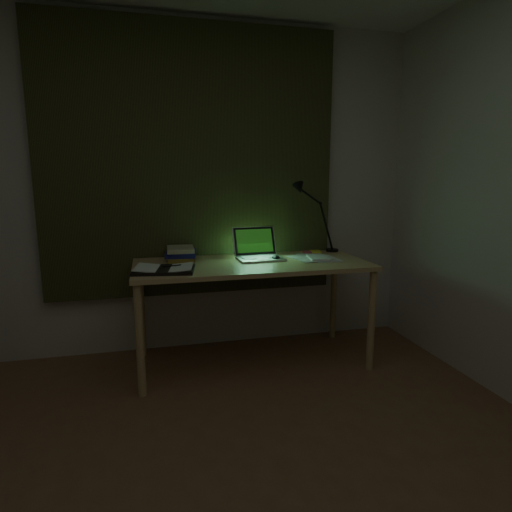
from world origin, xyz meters
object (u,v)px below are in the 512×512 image
(open_textbook, at_px, (164,269))
(loose_papers, at_px, (312,258))
(book_stack, at_px, (180,253))
(laptop, at_px, (260,244))
(desk, at_px, (252,313))
(desk_lamp, at_px, (333,219))

(open_textbook, relative_size, loose_papers, 1.11)
(book_stack, bearing_deg, open_textbook, -109.23)
(laptop, bearing_deg, loose_papers, -12.86)
(loose_papers, bearing_deg, book_stack, 168.13)
(desk, distance_m, open_textbook, 0.74)
(open_textbook, height_order, book_stack, book_stack)
(desk, height_order, book_stack, book_stack)
(open_textbook, xyz_separation_m, desk_lamp, (1.36, 0.44, 0.25))
(desk_lamp, bearing_deg, loose_papers, -122.22)
(book_stack, distance_m, loose_papers, 0.97)
(desk, relative_size, desk_lamp, 3.09)
(laptop, relative_size, desk_lamp, 0.69)
(laptop, distance_m, book_stack, 0.59)
(desk, distance_m, loose_papers, 0.60)
(laptop, distance_m, loose_papers, 0.39)
(laptop, distance_m, desk_lamp, 0.71)
(book_stack, relative_size, desk_lamp, 0.47)
(desk, xyz_separation_m, open_textbook, (-0.62, -0.15, 0.39))
(loose_papers, relative_size, desk_lamp, 0.64)
(open_textbook, height_order, loose_papers, open_textbook)
(desk, distance_m, laptop, 0.51)
(open_textbook, xyz_separation_m, loose_papers, (1.07, 0.17, -0.01))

